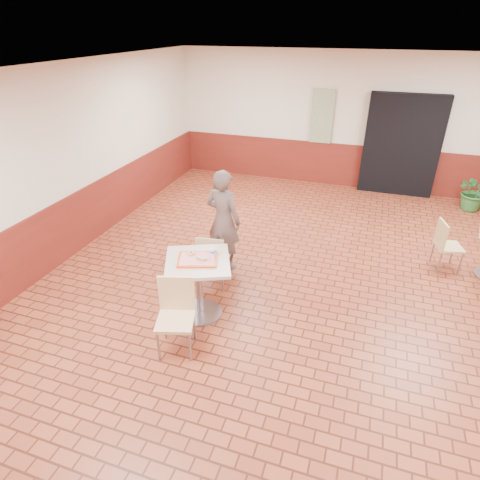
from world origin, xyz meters
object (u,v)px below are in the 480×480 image
(ring_donut, at_px, (191,253))
(potted_plant, at_px, (475,192))
(paper_cup, at_px, (213,252))
(long_john_donut, at_px, (202,259))
(serving_tray, at_px, (197,259))
(main_table, at_px, (199,278))
(chair_main_back, at_px, (212,259))
(customer, at_px, (223,220))
(chair_main_front, at_px, (176,311))
(chair_second_left, at_px, (446,243))

(ring_donut, relative_size, potted_plant, 0.14)
(paper_cup, bearing_deg, long_john_donut, -117.49)
(ring_donut, bearing_deg, serving_tray, -30.40)
(main_table, xyz_separation_m, chair_main_back, (-0.07, 0.63, -0.08))
(potted_plant, bearing_deg, paper_cup, -128.76)
(main_table, height_order, potted_plant, main_table)
(main_table, distance_m, paper_cup, 0.41)
(customer, height_order, paper_cup, customer)
(paper_cup, relative_size, potted_plant, 0.12)
(long_john_donut, bearing_deg, chair_main_front, -97.37)
(serving_tray, xyz_separation_m, chair_second_left, (3.20, 2.30, -0.41))
(paper_cup, xyz_separation_m, potted_plant, (3.90, 4.85, -0.52))
(customer, xyz_separation_m, ring_donut, (0.01, -1.19, 0.08))
(chair_main_front, relative_size, ring_donut, 8.56)
(main_table, distance_m, serving_tray, 0.29)
(ring_donut, bearing_deg, long_john_donut, -25.48)
(main_table, xyz_separation_m, potted_plant, (4.05, 4.99, -0.17))
(chair_main_back, xyz_separation_m, chair_second_left, (3.27, 1.67, -0.04))
(customer, relative_size, long_john_donut, 11.68)
(main_table, relative_size, ring_donut, 7.82)
(serving_tray, bearing_deg, chair_second_left, 35.74)
(customer, height_order, long_john_donut, customer)
(paper_cup, height_order, chair_second_left, paper_cup)
(chair_second_left, bearing_deg, chair_main_back, 102.43)
(serving_tray, bearing_deg, paper_cup, 42.01)
(chair_main_back, distance_m, customer, 0.71)
(main_table, distance_m, chair_main_back, 0.64)
(main_table, height_order, customer, customer)
(customer, height_order, ring_donut, customer)
(serving_tray, relative_size, paper_cup, 5.34)
(ring_donut, bearing_deg, potted_plant, 49.73)
(chair_main_back, xyz_separation_m, serving_tray, (0.07, -0.63, 0.37))
(potted_plant, bearing_deg, ring_donut, -130.27)
(main_table, bearing_deg, chair_main_back, 95.98)
(chair_main_front, bearing_deg, paper_cup, 61.41)
(chair_main_front, xyz_separation_m, paper_cup, (0.16, 0.78, 0.41))
(chair_main_front, bearing_deg, serving_tray, 72.36)
(serving_tray, relative_size, long_john_donut, 3.54)
(customer, bearing_deg, potted_plant, -124.89)
(long_john_donut, bearing_deg, main_table, 163.86)
(main_table, distance_m, potted_plant, 6.43)
(serving_tray, distance_m, ring_donut, 0.14)
(chair_second_left, distance_m, potted_plant, 2.82)
(chair_main_front, relative_size, customer, 0.57)
(customer, distance_m, chair_second_left, 3.50)
(customer, bearing_deg, chair_main_front, 106.82)
(serving_tray, xyz_separation_m, potted_plant, (4.05, 4.99, -0.46))
(chair_main_back, height_order, paper_cup, paper_cup)
(customer, height_order, chair_second_left, customer)
(ring_donut, distance_m, paper_cup, 0.28)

